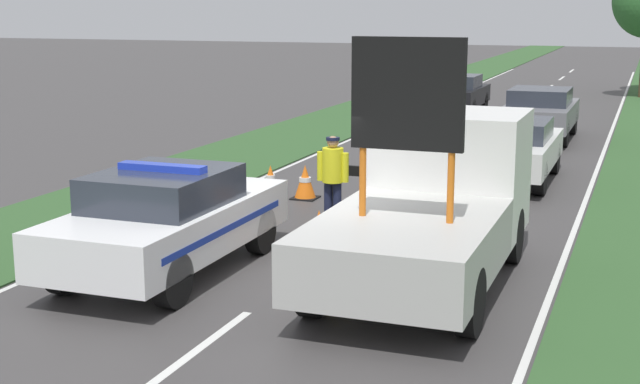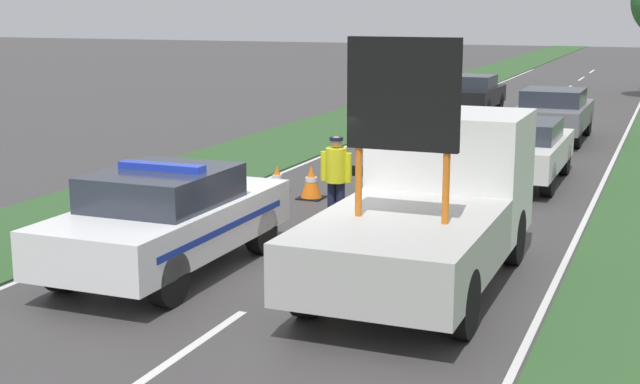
# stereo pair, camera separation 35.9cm
# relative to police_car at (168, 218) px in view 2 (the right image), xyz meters

# --- Properties ---
(ground_plane) EXTENTS (160.00, 160.00, 0.00)m
(ground_plane) POSITION_rel_police_car_xyz_m (1.84, 0.60, -0.81)
(ground_plane) COLOR #3D3A3A
(lane_markings) EXTENTS (7.27, 63.03, 0.01)m
(lane_markings) POSITION_rel_police_car_xyz_m (1.84, 15.04, -0.81)
(lane_markings) COLOR silver
(lane_markings) RESTS_ON ground
(grass_verge_left) EXTENTS (3.35, 120.00, 0.03)m
(grass_verge_left) POSITION_rel_police_car_xyz_m (-3.52, 20.60, -0.80)
(grass_verge_left) COLOR #2D5128
(grass_verge_left) RESTS_ON ground
(police_car) EXTENTS (1.92, 4.60, 1.65)m
(police_car) POSITION_rel_police_car_xyz_m (0.00, 0.00, 0.00)
(police_car) COLOR white
(police_car) RESTS_ON ground
(work_truck) EXTENTS (2.24, 5.34, 3.51)m
(work_truck) POSITION_rel_police_car_xyz_m (3.68, 1.12, 0.31)
(work_truck) COLOR white
(work_truck) RESTS_ON ground
(road_barrier) EXTENTS (2.43, 0.08, 0.94)m
(road_barrier) POSITION_rel_police_car_xyz_m (1.95, 4.47, -0.04)
(road_barrier) COLOR black
(road_barrier) RESTS_ON ground
(police_officer) EXTENTS (0.59, 0.37, 1.64)m
(police_officer) POSITION_rel_police_car_xyz_m (1.33, 3.47, 0.16)
(police_officer) COLOR #191E38
(police_officer) RESTS_ON ground
(pedestrian_civilian) EXTENTS (0.61, 0.39, 1.71)m
(pedestrian_civilian) POSITION_rel_police_car_xyz_m (2.11, 4.00, 0.19)
(pedestrian_civilian) COLOR #191E38
(pedestrian_civilian) RESTS_ON ground
(traffic_cone_near_police) EXTENTS (0.50, 0.50, 0.69)m
(traffic_cone_near_police) POSITION_rel_police_car_xyz_m (1.69, 1.81, -0.47)
(traffic_cone_near_police) COLOR black
(traffic_cone_near_police) RESTS_ON ground
(traffic_cone_centre_front) EXTENTS (0.51, 0.51, 0.70)m
(traffic_cone_centre_front) POSITION_rel_police_car_xyz_m (0.00, 5.51, -0.46)
(traffic_cone_centre_front) COLOR black
(traffic_cone_centre_front) RESTS_ON ground
(traffic_cone_near_truck) EXTENTS (0.48, 0.48, 0.66)m
(traffic_cone_near_truck) POSITION_rel_police_car_xyz_m (3.09, 4.72, -0.48)
(traffic_cone_near_truck) COLOR black
(traffic_cone_near_truck) RESTS_ON ground
(traffic_cone_behind_barrier) EXTENTS (0.42, 0.42, 0.58)m
(traffic_cone_behind_barrier) POSITION_rel_police_car_xyz_m (-0.93, 5.87, -0.52)
(traffic_cone_behind_barrier) COLOR black
(traffic_cone_behind_barrier) RESTS_ON ground
(traffic_cone_lane_edge) EXTENTS (0.39, 0.39, 0.55)m
(traffic_cone_lane_edge) POSITION_rel_police_car_xyz_m (-0.75, 2.57, -0.54)
(traffic_cone_lane_edge) COLOR black
(traffic_cone_lane_edge) RESTS_ON ground
(queued_car_van_white) EXTENTS (1.87, 4.29, 1.41)m
(queued_car_van_white) POSITION_rel_police_car_xyz_m (3.66, 8.84, -0.05)
(queued_car_van_white) COLOR silver
(queued_car_van_white) RESTS_ON ground
(queued_car_suv_grey) EXTENTS (1.91, 4.39, 1.51)m
(queued_car_suv_grey) POSITION_rel_police_car_xyz_m (3.47, 15.75, -0.00)
(queued_car_suv_grey) COLOR slate
(queued_car_suv_grey) RESTS_ON ground
(queued_car_sedan_black) EXTENTS (1.72, 3.93, 1.43)m
(queued_car_sedan_black) POSITION_rel_police_car_xyz_m (-0.12, 21.14, -0.06)
(queued_car_sedan_black) COLOR black
(queued_car_sedan_black) RESTS_ON ground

